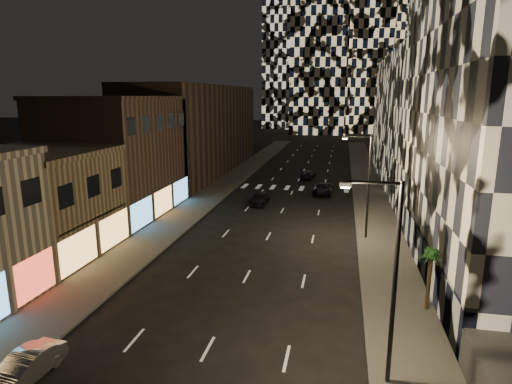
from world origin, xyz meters
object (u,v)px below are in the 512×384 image
at_px(streetlight_far, 366,180).
at_px(car_dark_rightlane, 323,189).
at_px(streetlight_near, 390,270).
at_px(palm_tree, 431,259).
at_px(car_silver_parked, 24,368).
at_px(car_dark_midlane, 260,198).
at_px(car_dark_oncoming, 308,174).

bearing_deg(streetlight_far, car_dark_rightlane, 104.21).
relative_size(streetlight_near, palm_tree, 2.41).
relative_size(car_silver_parked, car_dark_midlane, 0.91).
height_order(streetlight_near, car_dark_oncoming, streetlight_near).
bearing_deg(streetlight_far, car_silver_parked, -124.09).
distance_m(streetlight_far, palm_tree, 13.24).
xyz_separation_m(streetlight_far, palm_tree, (3.15, -12.68, -2.12)).
distance_m(car_silver_parked, car_dark_oncoming, 50.97).
height_order(streetlight_near, car_silver_parked, streetlight_near).
bearing_deg(streetlight_near, palm_tree, 66.75).
bearing_deg(streetlight_near, car_silver_parked, -169.15).
height_order(car_dark_oncoming, palm_tree, palm_tree).
bearing_deg(streetlight_far, car_dark_midlane, 138.23).
bearing_deg(streetlight_far, streetlight_near, -90.00).
relative_size(car_silver_parked, car_dark_oncoming, 0.89).
relative_size(streetlight_far, car_dark_midlane, 2.05).
bearing_deg(car_dark_oncoming, streetlight_near, 105.91).
distance_m(car_silver_parked, car_dark_rightlane, 41.42).
xyz_separation_m(streetlight_far, car_dark_rightlane, (-4.27, 16.88, -4.66)).
distance_m(car_dark_rightlane, palm_tree, 30.58).
xyz_separation_m(car_dark_rightlane, palm_tree, (7.42, -29.56, 2.54)).
height_order(car_silver_parked, palm_tree, palm_tree).
bearing_deg(car_silver_parked, car_dark_midlane, 86.99).
xyz_separation_m(streetlight_near, car_dark_midlane, (-11.33, 30.12, -4.61)).
bearing_deg(car_dark_midlane, car_dark_rightlane, 47.48).
distance_m(car_dark_oncoming, palm_tree, 41.35).
bearing_deg(car_dark_oncoming, palm_tree, 111.75).
bearing_deg(palm_tree, car_dark_midlane, 122.41).
bearing_deg(streetlight_near, streetlight_far, 90.00).
height_order(car_dark_midlane, palm_tree, palm_tree).
relative_size(streetlight_near, streetlight_far, 1.00).
height_order(streetlight_near, streetlight_far, same).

